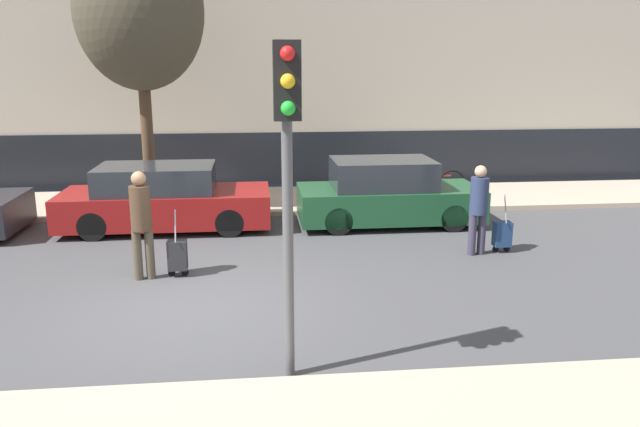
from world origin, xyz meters
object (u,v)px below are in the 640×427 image
trolley_left (177,255)px  trolley_right (502,234)px  parked_bicycle (432,183)px  parked_car_2 (387,194)px  pedestrian_left (141,218)px  bare_tree_near_crossing (139,12)px  pedestrian_right (479,205)px  traffic_light (287,147)px  parked_car_1 (164,199)px

trolley_left → trolley_right: trolley_left is taller
trolley_right → parked_bicycle: (-0.07, 4.57, 0.13)m
parked_car_2 → trolley_left: 5.31m
pedestrian_left → parked_bicycle: size_ratio=1.04×
pedestrian_left → parked_bicycle: bearing=-148.7°
parked_bicycle → bare_tree_near_crossing: bare_tree_near_crossing is taller
parked_car_2 → bare_tree_near_crossing: 6.98m
parked_car_2 → trolley_right: 2.96m
parked_car_2 → bare_tree_near_crossing: bearing=162.4°
trolley_left → bare_tree_near_crossing: 6.59m
parked_car_2 → parked_bicycle: bearing=52.8°
pedestrian_right → traffic_light: traffic_light is taller
trolley_left → pedestrian_left: bearing=-171.6°
parked_car_1 → pedestrian_right: size_ratio=2.62×
parked_car_1 → pedestrian_right: (6.14, -2.57, 0.32)m
pedestrian_left → trolley_right: bearing=178.8°
pedestrian_right → parked_bicycle: pedestrian_right is taller
parked_car_1 → parked_bicycle: (6.61, 2.10, -0.17)m
traffic_light → parked_bicycle: (4.28, 9.13, -2.20)m
trolley_left → parked_bicycle: (5.97, 5.34, 0.12)m
pedestrian_left → parked_bicycle: pedestrian_left is taller
parked_car_2 → pedestrian_right: pedestrian_right is taller
parked_car_1 → trolley_left: (0.64, -3.24, -0.29)m
trolley_left → pedestrian_right: bearing=6.9°
parked_car_2 → parked_bicycle: parked_car_2 is taller
trolley_right → traffic_light: size_ratio=0.30×
trolley_left → parked_bicycle: 8.01m
trolley_right → trolley_left: bearing=-172.8°
pedestrian_left → pedestrian_right: pedestrian_left is taller
trolley_right → bare_tree_near_crossing: size_ratio=0.18×
trolley_right → traffic_light: traffic_light is taller
parked_car_1 → parked_car_2: size_ratio=1.11×
parked_car_1 → trolley_right: (6.69, -2.47, -0.30)m
parked_bicycle → parked_car_2: bearing=-127.2°
trolley_right → parked_car_1: bearing=159.7°
parked_bicycle → bare_tree_near_crossing: 8.29m
parked_bicycle → traffic_light: bearing=-115.1°
pedestrian_left → bare_tree_near_crossing: (-0.63, 4.94, 3.62)m
parked_bicycle → bare_tree_near_crossing: bearing=-176.1°
parked_car_2 → trolley_right: bearing=-53.4°
parked_car_2 → pedestrian_left: size_ratio=2.19×
parked_car_1 → trolley_right: size_ratio=3.94×
pedestrian_right → parked_bicycle: size_ratio=0.97×
pedestrian_left → trolley_left: size_ratio=1.58×
pedestrian_left → bare_tree_near_crossing: bearing=-91.3°
parked_car_1 → parked_bicycle: 6.94m
parked_car_2 → traffic_light: traffic_light is taller
parked_car_2 → parked_bicycle: size_ratio=2.28×
parked_car_2 → trolley_right: size_ratio=3.55×
trolley_right → bare_tree_near_crossing: (-7.21, 4.09, 4.32)m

